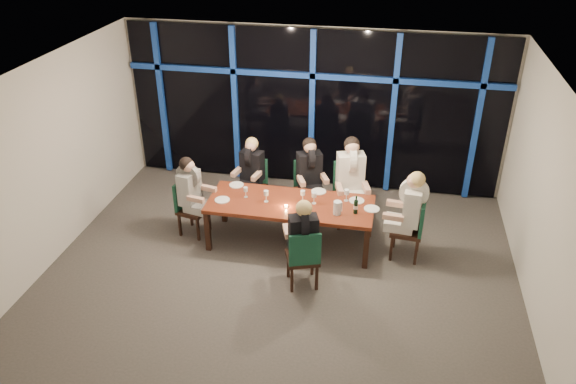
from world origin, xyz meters
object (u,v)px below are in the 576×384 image
(chair_end_right, at_px, (413,226))
(chair_end_left, at_px, (189,204))
(wine_bottle, at_px, (356,207))
(diner_far_left, at_px, (251,164))
(diner_end_left, at_px, (191,185))
(chair_far_left, at_px, (254,181))
(chair_far_right, at_px, (349,189))
(dining_table, at_px, (290,206))
(diner_far_right, at_px, (351,170))
(diner_far_mid, at_px, (310,167))
(chair_near_mid, at_px, (303,256))
(diner_near_mid, at_px, (303,230))
(chair_far_mid, at_px, (308,184))
(water_pitcher, at_px, (337,208))
(diner_end_right, at_px, (410,203))

(chair_end_right, bearing_deg, chair_end_left, -84.79)
(wine_bottle, bearing_deg, chair_end_left, 177.35)
(diner_far_left, bearing_deg, diner_end_left, -116.43)
(chair_far_left, xyz_separation_m, chair_far_right, (1.69, -0.14, 0.08))
(dining_table, height_order, diner_far_right, diner_far_right)
(diner_far_right, bearing_deg, diner_far_mid, 152.06)
(dining_table, xyz_separation_m, chair_near_mid, (0.39, -1.08, -0.14))
(diner_far_right, relative_size, diner_near_mid, 1.11)
(chair_far_right, bearing_deg, diner_near_mid, -119.73)
(chair_near_mid, distance_m, wine_bottle, 1.19)
(diner_far_left, bearing_deg, diner_near_mid, -45.82)
(dining_table, height_order, chair_far_mid, chair_far_mid)
(chair_far_left, height_order, diner_near_mid, diner_near_mid)
(chair_far_right, bearing_deg, chair_end_left, -176.73)
(dining_table, height_order, diner_far_left, diner_far_left)
(diner_far_mid, distance_m, wine_bottle, 1.38)
(chair_far_right, bearing_deg, chair_near_mid, -118.45)
(chair_end_left, height_order, water_pitcher, water_pitcher)
(chair_far_mid, distance_m, chair_far_right, 0.73)
(chair_far_right, relative_size, diner_near_mid, 1.14)
(chair_far_right, xyz_separation_m, wine_bottle, (0.19, -1.00, 0.26))
(chair_far_right, bearing_deg, diner_end_right, -57.96)
(dining_table, relative_size, diner_far_right, 2.49)
(chair_end_right, relative_size, wine_bottle, 3.41)
(diner_near_mid, bearing_deg, water_pitcher, -135.15)
(chair_end_right, relative_size, diner_near_mid, 1.07)
(diner_end_left, bearing_deg, diner_far_mid, -49.10)
(chair_far_mid, bearing_deg, water_pitcher, -86.67)
(chair_far_left, distance_m, chair_far_mid, 0.98)
(chair_end_right, bearing_deg, chair_near_mid, -49.44)
(chair_end_left, relative_size, chair_near_mid, 0.97)
(chair_far_left, xyz_separation_m, diner_near_mid, (1.22, -2.02, 0.40))
(water_pitcher, bearing_deg, chair_far_right, 79.12)
(chair_far_left, height_order, diner_end_right, diner_end_right)
(chair_end_left, relative_size, diner_far_left, 1.04)
(dining_table, distance_m, diner_end_left, 1.64)
(dining_table, distance_m, diner_far_mid, 0.99)
(chair_near_mid, xyz_separation_m, water_pitcher, (0.36, 0.88, 0.32))
(chair_far_left, relative_size, chair_end_right, 0.92)
(water_pitcher, bearing_deg, diner_far_mid, 111.02)
(diner_end_right, relative_size, diner_near_mid, 1.04)
(diner_end_left, height_order, diner_near_mid, diner_near_mid)
(dining_table, relative_size, wine_bottle, 8.80)
(chair_end_right, xyz_separation_m, diner_far_mid, (-1.76, 0.97, 0.37))
(diner_far_mid, xyz_separation_m, water_pitcher, (0.60, -1.15, -0.08))
(diner_far_left, bearing_deg, chair_far_right, 9.60)
(chair_end_left, xyz_separation_m, diner_near_mid, (2.07, -1.01, 0.40))
(chair_far_left, distance_m, wine_bottle, 2.23)
(diner_far_left, distance_m, diner_end_left, 1.22)
(water_pitcher, bearing_deg, diner_far_left, 138.15)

